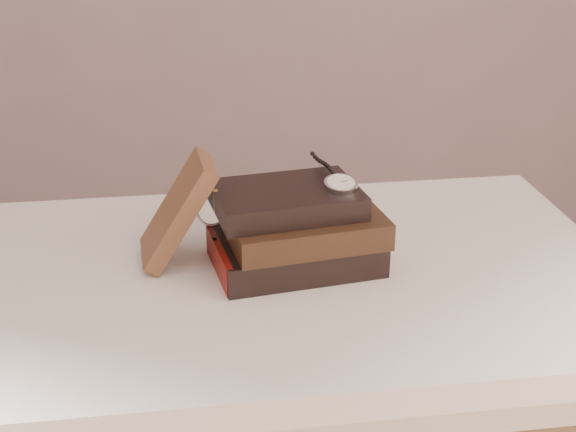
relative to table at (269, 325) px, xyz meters
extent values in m
cube|color=white|center=(0.00, 0.00, 0.07)|extent=(1.00, 0.60, 0.04)
cube|color=white|center=(0.00, 0.00, 0.01)|extent=(0.88, 0.49, 0.08)
cylinder|color=white|center=(-0.45, 0.25, -0.30)|extent=(0.05, 0.05, 0.71)
cylinder|color=white|center=(0.45, 0.25, -0.30)|extent=(0.05, 0.05, 0.71)
cube|color=black|center=(0.04, 0.01, 0.11)|extent=(0.24, 0.18, 0.04)
cube|color=beige|center=(0.04, 0.01, 0.11)|extent=(0.24, 0.17, 0.03)
cube|color=gold|center=(-0.07, 0.02, 0.11)|extent=(0.01, 0.01, 0.04)
cube|color=#660E09|center=(-0.07, 0.00, 0.11)|extent=(0.03, 0.14, 0.04)
cube|color=black|center=(0.05, 0.00, 0.15)|extent=(0.23, 0.17, 0.04)
cube|color=beige|center=(0.05, 0.00, 0.15)|extent=(0.22, 0.16, 0.03)
cube|color=gold|center=(-0.05, 0.01, 0.15)|extent=(0.01, 0.01, 0.04)
cube|color=black|center=(0.03, 0.02, 0.19)|extent=(0.21, 0.16, 0.03)
cube|color=beige|center=(0.03, 0.02, 0.19)|extent=(0.21, 0.15, 0.03)
cube|color=gold|center=(-0.07, 0.03, 0.19)|extent=(0.01, 0.01, 0.03)
cube|color=#482B1C|center=(-0.12, 0.05, 0.17)|extent=(0.12, 0.11, 0.15)
cylinder|color=silver|center=(0.10, 0.00, 0.21)|extent=(0.05, 0.05, 0.02)
cylinder|color=white|center=(0.10, 0.00, 0.22)|extent=(0.04, 0.04, 0.01)
torus|color=silver|center=(0.10, 0.00, 0.22)|extent=(0.05, 0.05, 0.01)
cylinder|color=silver|center=(0.10, 0.03, 0.21)|extent=(0.01, 0.01, 0.01)
cube|color=black|center=(0.10, 0.01, 0.22)|extent=(0.00, 0.01, 0.00)
cube|color=black|center=(0.11, 0.01, 0.22)|extent=(0.01, 0.00, 0.00)
sphere|color=black|center=(0.10, 0.04, 0.22)|extent=(0.01, 0.01, 0.01)
sphere|color=black|center=(0.10, 0.05, 0.22)|extent=(0.01, 0.01, 0.01)
sphere|color=black|center=(0.09, 0.06, 0.22)|extent=(0.01, 0.01, 0.01)
sphere|color=black|center=(0.09, 0.07, 0.22)|extent=(0.01, 0.01, 0.01)
sphere|color=black|center=(0.09, 0.08, 0.22)|extent=(0.01, 0.01, 0.01)
sphere|color=black|center=(0.09, 0.09, 0.22)|extent=(0.01, 0.01, 0.01)
sphere|color=black|center=(0.09, 0.10, 0.21)|extent=(0.01, 0.01, 0.01)
sphere|color=black|center=(0.09, 0.11, 0.21)|extent=(0.01, 0.01, 0.01)
sphere|color=black|center=(0.08, 0.12, 0.22)|extent=(0.01, 0.01, 0.01)
torus|color=silver|center=(-0.07, 0.07, 0.16)|extent=(0.05, 0.02, 0.05)
torus|color=silver|center=(-0.02, 0.07, 0.16)|extent=(0.05, 0.02, 0.05)
cylinder|color=silver|center=(-0.05, 0.07, 0.16)|extent=(0.01, 0.00, 0.00)
cylinder|color=silver|center=(-0.10, 0.11, 0.15)|extent=(0.02, 0.10, 0.02)
cylinder|color=silver|center=(-0.01, 0.13, 0.15)|extent=(0.02, 0.10, 0.02)
camera|label=1|loc=(-0.12, -1.00, 0.62)|focal=50.11mm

